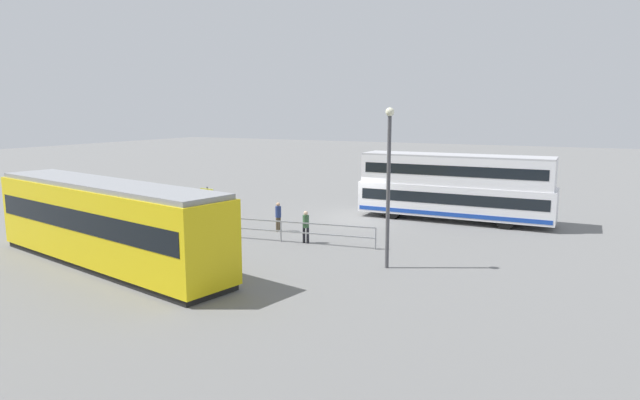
# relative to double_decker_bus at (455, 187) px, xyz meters

# --- Properties ---
(ground_plane) EXTENTS (160.00, 160.00, 0.00)m
(ground_plane) POSITION_rel_double_decker_bus_xyz_m (5.12, 2.49, -2.04)
(ground_plane) COLOR slate
(double_decker_bus) EXTENTS (11.44, 2.75, 3.99)m
(double_decker_bus) POSITION_rel_double_decker_bus_xyz_m (0.00, 0.00, 0.00)
(double_decker_bus) COLOR white
(double_decker_bus) RESTS_ON ground
(tram_yellow) EXTENTS (14.14, 5.22, 3.61)m
(tram_yellow) POSITION_rel_double_decker_bus_xyz_m (10.92, 16.33, -0.17)
(tram_yellow) COLOR yellow
(tram_yellow) RESTS_ON ground
(pedestrian_near_railing) EXTENTS (0.35, 0.36, 1.61)m
(pedestrian_near_railing) POSITION_rel_double_decker_bus_xyz_m (7.88, 7.30, -1.12)
(pedestrian_near_railing) COLOR #4C3F2D
(pedestrian_near_railing) RESTS_ON ground
(pedestrian_crossing) EXTENTS (0.36, 0.33, 1.63)m
(pedestrian_crossing) POSITION_rel_double_decker_bus_xyz_m (5.24, 8.99, -1.10)
(pedestrian_crossing) COLOR black
(pedestrian_crossing) RESTS_ON ground
(pedestrian_railing) EXTENTS (9.73, 1.52, 1.08)m
(pedestrian_railing) POSITION_rel_double_decker_bus_xyz_m (6.49, 9.34, -1.29)
(pedestrian_railing) COLOR gray
(pedestrian_railing) RESTS_ON ground
(info_sign) EXTENTS (0.91, 0.13, 2.37)m
(info_sign) POSITION_rel_double_decker_bus_xyz_m (11.82, 8.45, -0.43)
(info_sign) COLOR slate
(info_sign) RESTS_ON ground
(street_lamp) EXTENTS (0.36, 0.36, 6.69)m
(street_lamp) POSITION_rel_double_decker_bus_xyz_m (0.12, 11.27, 1.88)
(street_lamp) COLOR #4C4C51
(street_lamp) RESTS_ON ground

